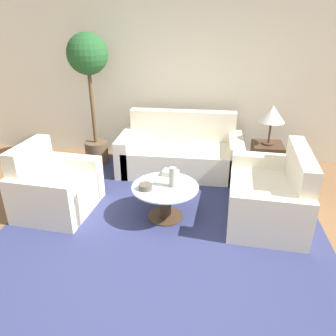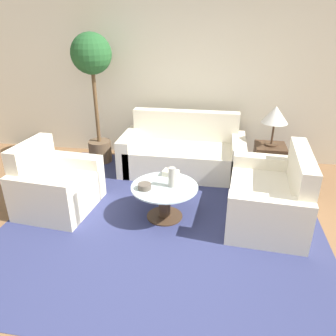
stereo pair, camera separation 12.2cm
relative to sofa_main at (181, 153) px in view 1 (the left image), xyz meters
name	(u,v)px [view 1 (the left image)]	position (x,y,z in m)	size (l,w,h in m)	color
ground_plane	(148,261)	(-0.11, -2.25, -0.28)	(14.00, 14.00, 0.00)	brown
wall_back	(179,81)	(-0.11, 0.64, 1.02)	(10.00, 0.06, 2.60)	beige
rug	(165,216)	(-0.05, -1.42, -0.28)	(3.72, 3.66, 0.01)	navy
sofa_main	(181,153)	(0.00, 0.00, 0.00)	(1.89, 0.90, 0.90)	beige
armchair	(53,189)	(-1.47, -1.41, 0.00)	(0.91, 1.01, 0.86)	beige
loveseat	(272,196)	(1.23, -1.23, 0.00)	(0.95, 1.38, 0.88)	beige
coffee_table	(165,197)	(-0.05, -1.42, -0.01)	(0.80, 0.80, 0.43)	#422D1E
side_table	(266,160)	(1.31, -0.05, -0.02)	(0.44, 0.44, 0.52)	#422D1E
table_lamp	(272,114)	(1.31, -0.05, 0.69)	(0.38, 0.38, 0.59)	#422D1E
potted_plant	(89,74)	(-1.43, 0.11, 1.18)	(0.61, 0.61, 2.06)	brown
vase	(173,177)	(0.04, -1.40, 0.26)	(0.09, 0.09, 0.24)	#9E998E
bowl	(145,187)	(-0.26, -1.52, 0.18)	(0.16, 0.16, 0.07)	brown
book_stack	(171,173)	(-0.02, -1.11, 0.18)	(0.21, 0.16, 0.07)	beige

